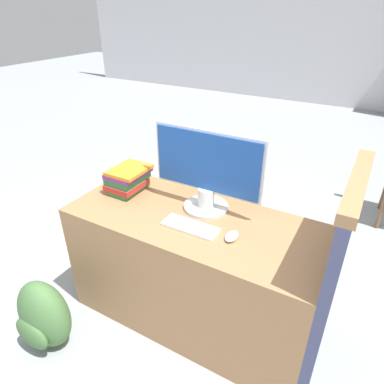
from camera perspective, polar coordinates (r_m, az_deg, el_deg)
ground_plane at (r=2.23m, az=-3.99°, el=-24.62°), size 20.00×20.00×0.00m
wall_back at (r=7.26m, az=25.72°, el=23.52°), size 12.00×0.06×2.80m
desk at (r=2.13m, az=0.34°, el=-12.79°), size 1.45×0.62×0.75m
carrel_divider at (r=1.84m, az=22.14°, el=-14.04°), size 0.07×0.66×1.18m
monitor at (r=1.88m, az=2.49°, el=3.44°), size 0.64×0.26×0.47m
keyboard at (r=1.81m, az=-0.29°, el=-5.83°), size 0.30×0.11×0.02m
mouse at (r=1.75m, az=6.63°, el=-7.34°), size 0.06×0.10×0.03m
book_stack at (r=2.17m, az=-10.61°, el=2.17°), size 0.21×0.26×0.16m
backpack at (r=2.25m, az=-23.53°, el=-18.43°), size 0.35×0.25×0.45m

